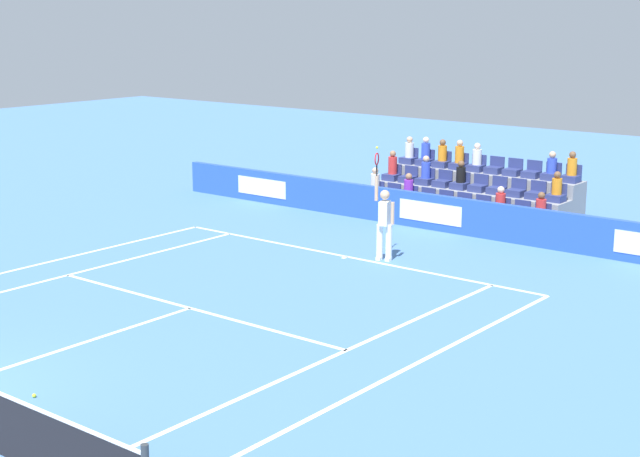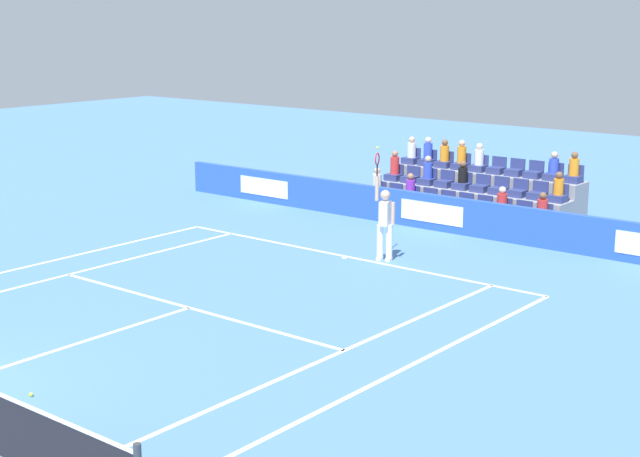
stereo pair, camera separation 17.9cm
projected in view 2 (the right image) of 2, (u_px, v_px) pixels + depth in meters
name	position (u px, v px, depth m)	size (l,w,h in m)	color
line_baseline	(348.00, 257.00, 24.25)	(10.97, 0.10, 0.01)	white
line_service	(189.00, 308.00, 20.09)	(8.23, 0.10, 0.01)	white
line_centre_service	(62.00, 348.00, 17.67)	(0.10, 6.40, 0.01)	white
line_singles_sideline_left	(52.00, 279.00, 22.27)	(0.10, 11.89, 0.01)	white
line_singles_sideline_right	(329.00, 357.00, 17.22)	(0.10, 11.89, 0.01)	white
line_doubles_sideline_left	(18.00, 269.00, 23.11)	(0.10, 11.89, 0.01)	white
line_doubles_sideline_right	(391.00, 375.00, 16.38)	(0.10, 11.89, 0.01)	white
line_centre_mark	(345.00, 258.00, 24.17)	(0.10, 0.20, 0.01)	white
sponsor_barrier	(434.00, 212.00, 27.16)	(19.24, 0.22, 1.02)	blue
tennis_player	(385.00, 221.00, 23.72)	(0.54, 0.42, 2.85)	white
stadium_stand	(475.00, 198.00, 28.91)	(6.20, 2.85, 2.18)	gray
loose_tennis_ball	(31.00, 395.00, 15.46)	(0.07, 0.07, 0.07)	#D1E533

